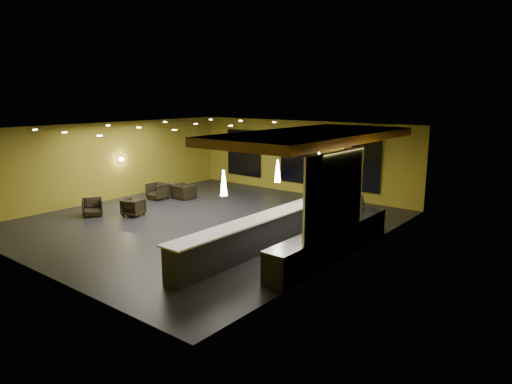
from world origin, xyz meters
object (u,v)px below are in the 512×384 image
Objects in this scene: bar_stool_1 at (208,241)px; bar_stool_4 at (305,206)px; staff_a at (334,207)px; bar_stool_3 at (280,216)px; pendant_2 at (319,162)px; armchair_b at (133,207)px; prep_counter at (332,242)px; armchair_c at (158,191)px; bar_counter at (268,232)px; armchair_a at (92,207)px; staff_b at (340,205)px; staff_c at (354,206)px; bar_stool_0 at (169,257)px; armchair_d at (183,191)px; bar_stool_2 at (248,230)px; pendant_1 at (278,171)px; pendant_0 at (224,183)px; column at (340,173)px.

bar_stool_4 is at bearing 89.73° from bar_stool_1.
staff_a is 1.92m from bar_stool_3.
armchair_b is at bearing -153.37° from pendant_2.
staff_a is (-1.13, 2.15, 0.47)m from prep_counter.
bar_counter is at bearing -16.96° from armchair_c.
staff_b is at bearing -31.36° from armchair_a.
staff_c is at bearing -8.26° from bar_stool_4.
armchair_c is (-8.02, -0.71, -1.98)m from pendant_2.
armchair_d is at bearing 135.01° from bar_stool_0.
armchair_c is at bearing -74.91° from armchair_b.
armchair_c is at bearing 150.26° from bar_stool_1.
bar_stool_2 is (7.34, -2.43, 0.10)m from armchair_c.
staff_b is at bearing 69.81° from pendant_1.
armchair_c is (-8.02, 4.29, -1.98)m from pendant_0.
pendant_2 is at bearing 90.00° from bar_counter.
staff_a is 6.26m from bar_stool_0.
prep_counter is 4.12m from bar_stool_4.
pendant_0 is at bearing -62.94° from armchair_a.
bar_stool_3 is at bearing -148.59° from staff_c.
column is at bearing 121.47° from staff_b.
bar_stool_0 is at bearing -118.35° from pendant_0.
column is 6.63m from pendant_0.
prep_counter is 9.87m from armchair_a.
pendant_2 is (0.00, 3.00, 1.85)m from bar_counter.
armchair_d is (-8.57, -0.09, -0.59)m from staff_c.
staff_a reaches higher than bar_stool_0.
bar_counter is 3.48m from staff_c.
staff_b is at bearing 72.88° from staff_a.
pendant_2 is (0.00, -1.60, 0.60)m from column.
armchair_b is 6.75m from bar_stool_4.
bar_counter is at bearing -119.52° from staff_a.
bar_stool_3 is (-0.02, 5.09, 0.05)m from bar_stool_0.
prep_counter is 7.38× the size of bar_stool_4.
armchair_c is 1.12× the size of bar_stool_0.
prep_counter is 7.40× the size of bar_stool_3.
bar_counter is at bearing 77.57° from bar_stool_0.
pendant_0 is 9.07m from armchair_d.
staff_b is at bearing -2.53° from pendant_2.
armchair_d is at bearing -168.23° from column.
bar_counter is 7.86m from armchair_d.
armchair_d is 6.61m from bar_stool_3.
column is at bearing 90.00° from bar_counter.
armchair_a is at bearing -171.08° from bar_stool_2.
staff_b is at bearing 62.89° from bar_stool_2.
bar_counter is 1.92m from pendant_1.
bar_stool_4 is (-0.83, 0.50, -1.83)m from pendant_2.
staff_a is 2.41× the size of armchair_b.
pendant_0 is 0.38× the size of staff_c.
prep_counter is 3.24× the size of staff_c.
armchair_b is 0.92× the size of armchair_c.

